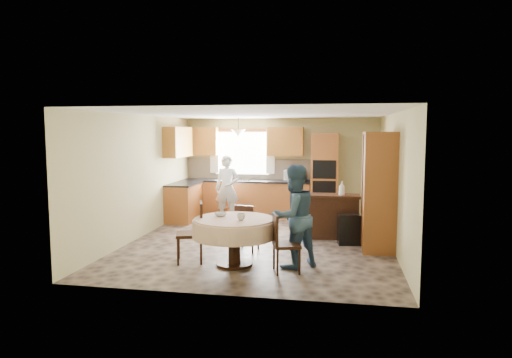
{
  "coord_description": "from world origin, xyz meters",
  "views": [
    {
      "loc": [
        1.49,
        -8.69,
        2.17
      ],
      "look_at": [
        -0.15,
        0.3,
        1.21
      ],
      "focal_mm": 32.0,
      "sensor_mm": 36.0,
      "label": 1
    }
  ],
  "objects_px": {
    "chair_right": "(282,240)",
    "person_sink": "(227,188)",
    "cupboard": "(378,190)",
    "dining_table": "(234,229)",
    "chair_left": "(194,229)",
    "sideboard": "(330,217)",
    "chair_back": "(246,226)",
    "person_dining": "(294,216)",
    "oven_tower": "(325,176)"
  },
  "relations": [
    {
      "from": "chair_left",
      "to": "chair_back",
      "type": "distance_m",
      "value": 1.07
    },
    {
      "from": "chair_left",
      "to": "oven_tower",
      "type": "bearing_deg",
      "value": 137.01
    },
    {
      "from": "cupboard",
      "to": "chair_right",
      "type": "distance_m",
      "value": 2.45
    },
    {
      "from": "oven_tower",
      "to": "person_sink",
      "type": "bearing_deg",
      "value": -162.19
    },
    {
      "from": "sideboard",
      "to": "dining_table",
      "type": "xyz_separation_m",
      "value": [
        -1.49,
        -2.22,
        0.18
      ]
    },
    {
      "from": "oven_tower",
      "to": "person_dining",
      "type": "relative_size",
      "value": 1.29
    },
    {
      "from": "person_sink",
      "to": "person_dining",
      "type": "distance_m",
      "value": 4.02
    },
    {
      "from": "cupboard",
      "to": "chair_back",
      "type": "relative_size",
      "value": 2.52
    },
    {
      "from": "oven_tower",
      "to": "person_sink",
      "type": "relative_size",
      "value": 1.33
    },
    {
      "from": "person_sink",
      "to": "person_dining",
      "type": "xyz_separation_m",
      "value": [
        1.96,
        -3.51,
        0.03
      ]
    },
    {
      "from": "oven_tower",
      "to": "dining_table",
      "type": "height_order",
      "value": "oven_tower"
    },
    {
      "from": "oven_tower",
      "to": "sideboard",
      "type": "distance_m",
      "value": 2.21
    },
    {
      "from": "sideboard",
      "to": "dining_table",
      "type": "height_order",
      "value": "sideboard"
    },
    {
      "from": "person_sink",
      "to": "chair_left",
      "type": "bearing_deg",
      "value": -90.26
    },
    {
      "from": "dining_table",
      "to": "chair_left",
      "type": "height_order",
      "value": "chair_left"
    },
    {
      "from": "cupboard",
      "to": "chair_back",
      "type": "xyz_separation_m",
      "value": [
        -2.36,
        -0.69,
        -0.61
      ]
    },
    {
      "from": "chair_right",
      "to": "sideboard",
      "type": "bearing_deg",
      "value": -32.87
    },
    {
      "from": "oven_tower",
      "to": "person_sink",
      "type": "xyz_separation_m",
      "value": [
        -2.31,
        -0.74,
        -0.27
      ]
    },
    {
      "from": "oven_tower",
      "to": "dining_table",
      "type": "bearing_deg",
      "value": -106.78
    },
    {
      "from": "oven_tower",
      "to": "dining_table",
      "type": "xyz_separation_m",
      "value": [
        -1.3,
        -4.32,
        -0.46
      ]
    },
    {
      "from": "sideboard",
      "to": "chair_right",
      "type": "bearing_deg",
      "value": -106.31
    },
    {
      "from": "dining_table",
      "to": "chair_back",
      "type": "distance_m",
      "value": 0.88
    },
    {
      "from": "person_dining",
      "to": "dining_table",
      "type": "bearing_deg",
      "value": -37.82
    },
    {
      "from": "oven_tower",
      "to": "chair_right",
      "type": "distance_m",
      "value": 4.62
    },
    {
      "from": "dining_table",
      "to": "oven_tower",
      "type": "bearing_deg",
      "value": 73.22
    },
    {
      "from": "cupboard",
      "to": "chair_right",
      "type": "bearing_deg",
      "value": -131.15
    },
    {
      "from": "chair_right",
      "to": "cupboard",
      "type": "bearing_deg",
      "value": -58.35
    },
    {
      "from": "sideboard",
      "to": "chair_left",
      "type": "height_order",
      "value": "chair_left"
    },
    {
      "from": "dining_table",
      "to": "person_dining",
      "type": "distance_m",
      "value": 0.98
    },
    {
      "from": "sideboard",
      "to": "chair_back",
      "type": "relative_size",
      "value": 1.37
    },
    {
      "from": "cupboard",
      "to": "dining_table",
      "type": "xyz_separation_m",
      "value": [
        -2.37,
        -1.55,
        -0.48
      ]
    },
    {
      "from": "sideboard",
      "to": "chair_left",
      "type": "bearing_deg",
      "value": -136.11
    },
    {
      "from": "sideboard",
      "to": "cupboard",
      "type": "distance_m",
      "value": 1.28
    },
    {
      "from": "oven_tower",
      "to": "cupboard",
      "type": "bearing_deg",
      "value": -68.85
    },
    {
      "from": "chair_left",
      "to": "chair_right",
      "type": "distance_m",
      "value": 1.53
    },
    {
      "from": "dining_table",
      "to": "sideboard",
      "type": "bearing_deg",
      "value": 56.01
    },
    {
      "from": "dining_table",
      "to": "chair_right",
      "type": "distance_m",
      "value": 0.85
    },
    {
      "from": "oven_tower",
      "to": "sideboard",
      "type": "height_order",
      "value": "oven_tower"
    },
    {
      "from": "dining_table",
      "to": "person_dining",
      "type": "height_order",
      "value": "person_dining"
    },
    {
      "from": "chair_right",
      "to": "chair_back",
      "type": "bearing_deg",
      "value": 18.36
    },
    {
      "from": "chair_back",
      "to": "dining_table",
      "type": "bearing_deg",
      "value": 97.9
    },
    {
      "from": "oven_tower",
      "to": "chair_left",
      "type": "bearing_deg",
      "value": -115.13
    },
    {
      "from": "sideboard",
      "to": "chair_right",
      "type": "xyz_separation_m",
      "value": [
        -0.69,
        -2.46,
        0.08
      ]
    },
    {
      "from": "cupboard",
      "to": "person_sink",
      "type": "relative_size",
      "value": 1.36
    },
    {
      "from": "chair_back",
      "to": "person_dining",
      "type": "relative_size",
      "value": 0.52
    },
    {
      "from": "dining_table",
      "to": "chair_left",
      "type": "relative_size",
      "value": 1.35
    },
    {
      "from": "sideboard",
      "to": "chair_left",
      "type": "xyz_separation_m",
      "value": [
        -2.19,
        -2.15,
        0.13
      ]
    },
    {
      "from": "chair_right",
      "to": "person_sink",
      "type": "xyz_separation_m",
      "value": [
        -1.81,
        3.82,
        0.29
      ]
    },
    {
      "from": "sideboard",
      "to": "person_dining",
      "type": "height_order",
      "value": "person_dining"
    },
    {
      "from": "sideboard",
      "to": "dining_table",
      "type": "bearing_deg",
      "value": -124.63
    }
  ]
}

